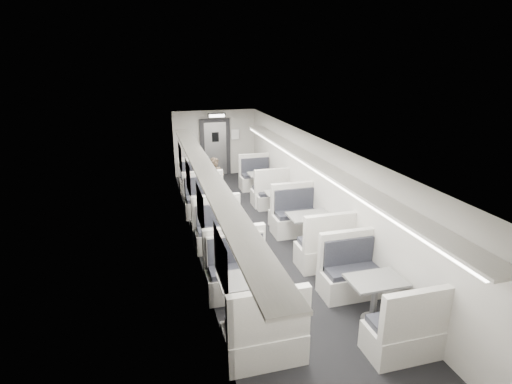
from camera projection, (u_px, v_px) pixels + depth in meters
room at (259, 194)px, 9.21m from camera, size 3.24×12.24×2.64m
booth_left_a at (198, 187)px, 12.45m from camera, size 1.00×2.03×1.09m
booth_left_b at (210, 212)px, 10.26m from camera, size 1.12×2.28×1.22m
booth_left_c at (225, 248)px, 8.37m from camera, size 1.07×2.16×1.16m
booth_left_d at (249, 300)px, 6.51m from camera, size 1.16×2.36×1.26m
booth_right_a at (263, 185)px, 12.58m from camera, size 1.07×2.17×1.16m
booth_right_b at (280, 204)px, 10.99m from camera, size 0.98×2.00×1.07m
booth_right_c at (309, 231)px, 9.09m from camera, size 1.16×2.35×1.26m
booth_right_d at (374, 299)px, 6.56m from camera, size 1.10×2.22×1.19m
passenger at (216, 183)px, 11.58m from camera, size 0.61×0.48×1.48m
window_a at (180, 158)px, 11.90m from camera, size 0.02×1.18×0.84m
window_b at (188, 178)px, 9.89m from camera, size 0.02×1.18×0.84m
window_c at (200, 208)px, 7.88m from camera, size 0.02×1.18×0.84m
window_d at (221, 260)px, 5.86m from camera, size 0.02×1.18×0.84m
luggage_rack_left at (206, 171)px, 8.40m from camera, size 0.46×10.40×0.09m
luggage_rack_right at (316, 163)px, 9.02m from camera, size 0.46×10.40×0.09m
vestibule_door at (215, 148)px, 14.69m from camera, size 1.10×0.13×2.10m
exit_sign at (217, 116)px, 13.84m from camera, size 0.62×0.12×0.16m
wall_notice at (235, 134)px, 14.72m from camera, size 0.32×0.02×0.40m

